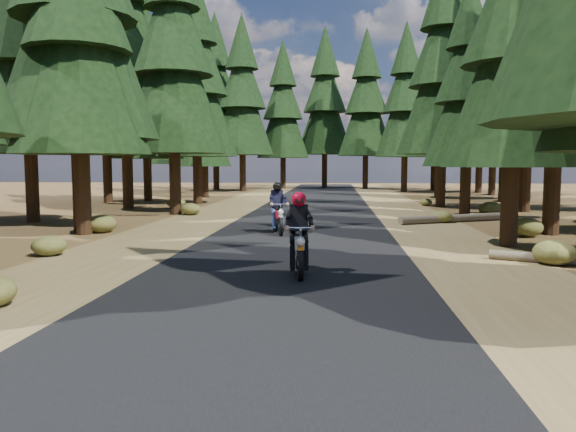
# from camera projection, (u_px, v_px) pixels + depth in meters

# --- Properties ---
(ground) EXTENTS (120.00, 120.00, 0.00)m
(ground) POSITION_uv_depth(u_px,v_px,m) (282.00, 273.00, 12.06)
(ground) COLOR #413017
(ground) RESTS_ON ground
(road) EXTENTS (6.00, 100.00, 0.01)m
(road) POSITION_uv_depth(u_px,v_px,m) (298.00, 241.00, 17.02)
(road) COLOR black
(road) RESTS_ON ground
(shoulder_l) EXTENTS (3.20, 100.00, 0.01)m
(shoulder_l) POSITION_uv_depth(u_px,v_px,m) (150.00, 240.00, 17.41)
(shoulder_l) COLOR brown
(shoulder_l) RESTS_ON ground
(shoulder_r) EXTENTS (3.20, 100.00, 0.01)m
(shoulder_r) POSITION_uv_depth(u_px,v_px,m) (452.00, 243.00, 16.64)
(shoulder_r) COLOR brown
(shoulder_r) RESTS_ON ground
(pine_forest) EXTENTS (34.59, 55.08, 16.32)m
(pine_forest) POSITION_uv_depth(u_px,v_px,m) (316.00, 68.00, 32.23)
(pine_forest) COLOR black
(pine_forest) RESTS_ON ground
(log_near) EXTENTS (5.04, 2.91, 0.32)m
(log_near) POSITION_uv_depth(u_px,v_px,m) (457.00, 218.00, 22.77)
(log_near) COLOR #4C4233
(log_near) RESTS_ON ground
(understory_shrubs) EXTENTS (16.61, 31.17, 0.66)m
(understory_shrubs) POSITION_uv_depth(u_px,v_px,m) (331.00, 224.00, 19.51)
(understory_shrubs) COLOR #474C1E
(understory_shrubs) RESTS_ON ground
(rider_lead) EXTENTS (0.79, 2.00, 1.74)m
(rider_lead) POSITION_uv_depth(u_px,v_px,m) (299.00, 247.00, 11.85)
(rider_lead) COLOR beige
(rider_lead) RESTS_ON road
(rider_follow) EXTENTS (1.02, 2.02, 1.73)m
(rider_follow) POSITION_uv_depth(u_px,v_px,m) (278.00, 217.00, 18.83)
(rider_follow) COLOR #9F0A17
(rider_follow) RESTS_ON road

